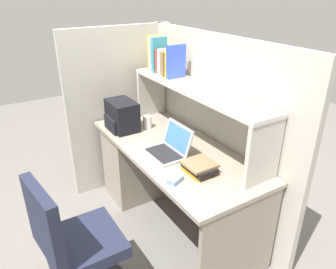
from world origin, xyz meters
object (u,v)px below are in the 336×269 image
backpack (121,116)px  paper_cup (147,122)px  computer_mouse (175,180)px  laptop (169,148)px  office_chair (76,254)px

backpack → paper_cup: bearing=66.2°
computer_mouse → paper_cup: bearing=140.8°
paper_cup → backpack: bearing=-113.8°
laptop → office_chair: laptop is taller
laptop → computer_mouse: laptop is taller
backpack → computer_mouse: 0.94m
paper_cup → office_chair: (0.76, -0.91, -0.39)m
office_chair → laptop: bearing=-80.6°
computer_mouse → paper_cup: 0.88m
laptop → paper_cup: laptop is taller
laptop → backpack: (-0.60, -0.11, 0.07)m
laptop → backpack: 0.61m
laptop → computer_mouse: size_ratio=3.02×
computer_mouse → paper_cup: size_ratio=0.98×
backpack → laptop: bearing=10.4°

